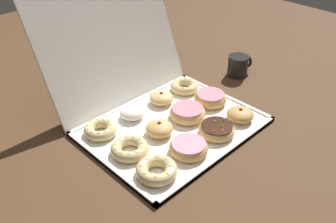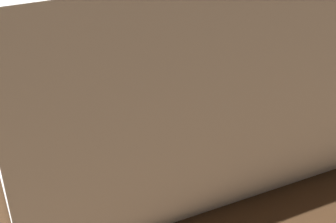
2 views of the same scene
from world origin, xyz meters
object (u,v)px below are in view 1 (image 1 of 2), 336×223
at_px(cruller_donut_11, 184,86).
at_px(sprinkle_donut_2, 217,129).
at_px(donut_box, 173,127).
at_px(cruller_donut_0, 157,170).
at_px(pink_frosted_donut_1, 189,147).
at_px(pink_frosted_donut_6, 187,112).
at_px(cruller_donut_4, 130,148).
at_px(pink_frosted_donut_7, 210,98).
at_px(coffee_mug, 238,65).
at_px(powdered_filled_donut_9, 132,113).
at_px(cruller_donut_8, 101,129).
at_px(jelly_filled_donut_5, 160,129).
at_px(jelly_filled_donut_3, 240,114).
at_px(jelly_filled_donut_10, 161,98).

bearing_deg(cruller_donut_11, sprinkle_donut_2, -116.00).
relative_size(donut_box, cruller_donut_0, 4.72).
xyz_separation_m(pink_frosted_donut_1, pink_frosted_donut_6, (0.13, 0.13, 0.00)).
distance_m(cruller_donut_0, pink_frosted_donut_1, 0.13).
bearing_deg(cruller_donut_4, donut_box, 1.70).
relative_size(cruller_donut_4, pink_frosted_donut_7, 0.99).
distance_m(sprinkle_donut_2, pink_frosted_donut_7, 0.18).
distance_m(pink_frosted_donut_6, cruller_donut_11, 0.18).
xyz_separation_m(cruller_donut_11, coffee_mug, (0.26, -0.06, 0.02)).
bearing_deg(pink_frosted_donut_7, cruller_donut_0, -160.93).
height_order(pink_frosted_donut_6, coffee_mug, coffee_mug).
height_order(cruller_donut_0, powdered_filled_donut_9, powdered_filled_donut_9).
bearing_deg(sprinkle_donut_2, pink_frosted_donut_7, 46.27).
bearing_deg(pink_frosted_donut_6, cruller_donut_8, 153.33).
relative_size(pink_frosted_donut_1, pink_frosted_donut_7, 1.01).
bearing_deg(coffee_mug, cruller_donut_11, 167.68).
height_order(powdered_filled_donut_9, coffee_mug, coffee_mug).
distance_m(sprinkle_donut_2, jelly_filled_donut_5, 0.18).
relative_size(cruller_donut_0, pink_frosted_donut_7, 1.01).
bearing_deg(donut_box, cruller_donut_0, -146.65).
bearing_deg(donut_box, pink_frosted_donut_6, 0.22).
xyz_separation_m(pink_frosted_donut_7, coffee_mug, (0.26, 0.07, 0.01)).
height_order(jelly_filled_donut_3, jelly_filled_donut_10, same).
height_order(jelly_filled_donut_3, jelly_filled_donut_5, jelly_filled_donut_5).
bearing_deg(cruller_donut_8, cruller_donut_0, -90.13).
bearing_deg(jelly_filled_donut_10, cruller_donut_4, -152.39).
bearing_deg(jelly_filled_donut_3, cruller_donut_11, 88.47).
bearing_deg(jelly_filled_donut_5, sprinkle_donut_2, -44.25).
height_order(donut_box, jelly_filled_donut_10, jelly_filled_donut_10).
bearing_deg(cruller_donut_0, cruller_donut_11, 33.94).
distance_m(pink_frosted_donut_1, powdered_filled_donut_9, 0.26).
bearing_deg(pink_frosted_donut_7, cruller_donut_4, -178.38).
height_order(cruller_donut_8, powdered_filled_donut_9, powdered_filled_donut_9).
bearing_deg(pink_frosted_donut_6, sprinkle_donut_2, -90.63).
distance_m(jelly_filled_donut_5, cruller_donut_11, 0.29).
bearing_deg(donut_box, cruller_donut_11, 34.53).
relative_size(jelly_filled_donut_3, cruller_donut_8, 0.84).
relative_size(jelly_filled_donut_3, cruller_donut_4, 0.79).
height_order(pink_frosted_donut_1, jelly_filled_donut_3, jelly_filled_donut_3).
xyz_separation_m(cruller_donut_8, powdered_filled_donut_9, (0.13, -0.00, 0.00)).
bearing_deg(jelly_filled_donut_5, cruller_donut_0, -136.06).
height_order(pink_frosted_donut_1, cruller_donut_8, same).
xyz_separation_m(jelly_filled_donut_3, powdered_filled_donut_9, (-0.25, 0.27, -0.00)).
relative_size(cruller_donut_8, coffee_mug, 1.05).
xyz_separation_m(cruller_donut_0, cruller_donut_4, (0.01, 0.12, -0.00)).
relative_size(sprinkle_donut_2, jelly_filled_donut_10, 1.34).
height_order(cruller_donut_0, jelly_filled_donut_3, jelly_filled_donut_3).
bearing_deg(cruller_donut_4, jelly_filled_donut_3, -18.46).
bearing_deg(pink_frosted_donut_7, jelly_filled_donut_5, -178.56).
distance_m(pink_frosted_donut_6, coffee_mug, 0.40).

